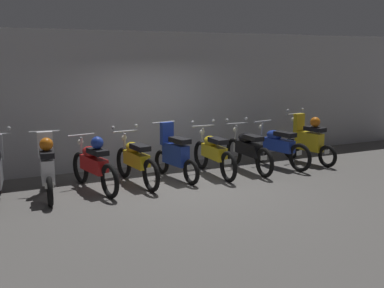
{
  "coord_description": "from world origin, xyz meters",
  "views": [
    {
      "loc": [
        -3.95,
        -8.35,
        2.56
      ],
      "look_at": [
        0.32,
        0.44,
        0.75
      ],
      "focal_mm": 44.33,
      "sensor_mm": 36.0,
      "label": 1
    }
  ],
  "objects_px": {
    "motorbike_slot_7": "(278,146)",
    "motorbike_slot_2": "(94,164)",
    "motorbike_slot_4": "(175,154)",
    "motorbike_slot_8": "(308,140)",
    "motorbike_slot_5": "(213,153)",
    "motorbike_slot_3": "(136,160)",
    "motorbike_slot_6": "(248,149)",
    "motorbike_slot_1": "(47,167)"
  },
  "relations": [
    {
      "from": "motorbike_slot_7",
      "to": "motorbike_slot_2",
      "type": "bearing_deg",
      "value": -178.41
    },
    {
      "from": "motorbike_slot_4",
      "to": "motorbike_slot_7",
      "type": "height_order",
      "value": "motorbike_slot_4"
    },
    {
      "from": "motorbike_slot_7",
      "to": "motorbike_slot_8",
      "type": "relative_size",
      "value": 1.16
    },
    {
      "from": "motorbike_slot_4",
      "to": "motorbike_slot_8",
      "type": "xyz_separation_m",
      "value": [
        3.54,
        -0.02,
        0.04
      ]
    },
    {
      "from": "motorbike_slot_5",
      "to": "motorbike_slot_7",
      "type": "bearing_deg",
      "value": 2.06
    },
    {
      "from": "motorbike_slot_5",
      "to": "motorbike_slot_2",
      "type": "bearing_deg",
      "value": -178.73
    },
    {
      "from": "motorbike_slot_5",
      "to": "motorbike_slot_8",
      "type": "height_order",
      "value": "motorbike_slot_8"
    },
    {
      "from": "motorbike_slot_3",
      "to": "motorbike_slot_7",
      "type": "distance_m",
      "value": 3.53
    },
    {
      "from": "motorbike_slot_4",
      "to": "motorbike_slot_5",
      "type": "relative_size",
      "value": 0.86
    },
    {
      "from": "motorbike_slot_6",
      "to": "motorbike_slot_8",
      "type": "bearing_deg",
      "value": 1.86
    },
    {
      "from": "motorbike_slot_8",
      "to": "motorbike_slot_7",
      "type": "bearing_deg",
      "value": 179.13
    },
    {
      "from": "motorbike_slot_6",
      "to": "motorbike_slot_7",
      "type": "relative_size",
      "value": 1.01
    },
    {
      "from": "motorbike_slot_2",
      "to": "motorbike_slot_8",
      "type": "relative_size",
      "value": 1.16
    },
    {
      "from": "motorbike_slot_7",
      "to": "motorbike_slot_6",
      "type": "bearing_deg",
      "value": -175.39
    },
    {
      "from": "motorbike_slot_1",
      "to": "motorbike_slot_6",
      "type": "xyz_separation_m",
      "value": [
        4.42,
        0.13,
        -0.07
      ]
    },
    {
      "from": "motorbike_slot_1",
      "to": "motorbike_slot_3",
      "type": "bearing_deg",
      "value": 5.13
    },
    {
      "from": "motorbike_slot_7",
      "to": "motorbike_slot_3",
      "type": "bearing_deg",
      "value": -179.32
    },
    {
      "from": "motorbike_slot_1",
      "to": "motorbike_slot_7",
      "type": "xyz_separation_m",
      "value": [
        5.3,
        0.2,
        -0.08
      ]
    },
    {
      "from": "motorbike_slot_7",
      "to": "motorbike_slot_4",
      "type": "bearing_deg",
      "value": 179.83
    },
    {
      "from": "motorbike_slot_4",
      "to": "motorbike_slot_8",
      "type": "bearing_deg",
      "value": -0.35
    },
    {
      "from": "motorbike_slot_2",
      "to": "motorbike_slot_3",
      "type": "xyz_separation_m",
      "value": [
        0.88,
        0.08,
        -0.03
      ]
    },
    {
      "from": "motorbike_slot_2",
      "to": "motorbike_slot_7",
      "type": "bearing_deg",
      "value": 1.59
    },
    {
      "from": "motorbike_slot_1",
      "to": "motorbike_slot_6",
      "type": "distance_m",
      "value": 4.42
    },
    {
      "from": "motorbike_slot_2",
      "to": "motorbike_slot_5",
      "type": "distance_m",
      "value": 2.65
    },
    {
      "from": "motorbike_slot_2",
      "to": "motorbike_slot_1",
      "type": "bearing_deg",
      "value": -174.96
    },
    {
      "from": "motorbike_slot_1",
      "to": "motorbike_slot_3",
      "type": "xyz_separation_m",
      "value": [
        1.76,
        0.16,
        -0.07
      ]
    },
    {
      "from": "motorbike_slot_2",
      "to": "motorbike_slot_8",
      "type": "xyz_separation_m",
      "value": [
        5.3,
        0.11,
        0.04
      ]
    },
    {
      "from": "motorbike_slot_6",
      "to": "motorbike_slot_8",
      "type": "relative_size",
      "value": 1.17
    },
    {
      "from": "motorbike_slot_1",
      "to": "motorbike_slot_8",
      "type": "bearing_deg",
      "value": 1.73
    },
    {
      "from": "motorbike_slot_3",
      "to": "motorbike_slot_6",
      "type": "relative_size",
      "value": 1.0
    },
    {
      "from": "motorbike_slot_2",
      "to": "motorbike_slot_8",
      "type": "bearing_deg",
      "value": 1.18
    },
    {
      "from": "motorbike_slot_3",
      "to": "motorbike_slot_7",
      "type": "relative_size",
      "value": 1.01
    },
    {
      "from": "motorbike_slot_2",
      "to": "motorbike_slot_4",
      "type": "xyz_separation_m",
      "value": [
        1.76,
        0.13,
        -0.0
      ]
    },
    {
      "from": "motorbike_slot_1",
      "to": "motorbike_slot_7",
      "type": "distance_m",
      "value": 5.3
    },
    {
      "from": "motorbike_slot_1",
      "to": "motorbike_slot_8",
      "type": "relative_size",
      "value": 1.0
    },
    {
      "from": "motorbike_slot_1",
      "to": "motorbike_slot_3",
      "type": "distance_m",
      "value": 1.77
    },
    {
      "from": "motorbike_slot_2",
      "to": "motorbike_slot_6",
      "type": "distance_m",
      "value": 3.54
    },
    {
      "from": "motorbike_slot_2",
      "to": "motorbike_slot_7",
      "type": "xyz_separation_m",
      "value": [
        4.42,
        0.12,
        -0.04
      ]
    },
    {
      "from": "motorbike_slot_3",
      "to": "motorbike_slot_5",
      "type": "relative_size",
      "value": 1.0
    },
    {
      "from": "motorbike_slot_5",
      "to": "motorbike_slot_7",
      "type": "height_order",
      "value": "motorbike_slot_5"
    },
    {
      "from": "motorbike_slot_1",
      "to": "motorbike_slot_4",
      "type": "xyz_separation_m",
      "value": [
        2.64,
        0.21,
        -0.04
      ]
    },
    {
      "from": "motorbike_slot_2",
      "to": "motorbike_slot_6",
      "type": "bearing_deg",
      "value": 0.84
    }
  ]
}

